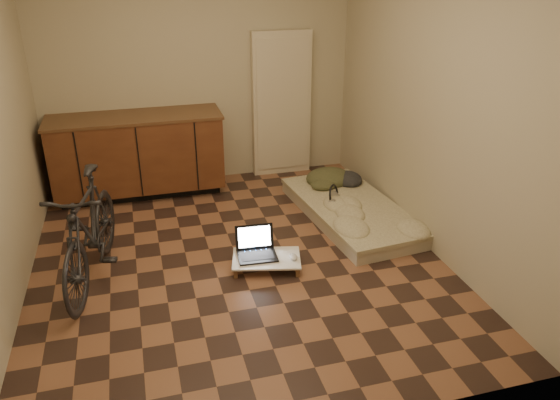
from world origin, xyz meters
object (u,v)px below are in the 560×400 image
object	(u,v)px
bicycle	(89,225)
laptop	(256,249)
futon	(351,210)
lap_desk	(266,259)

from	to	relation	value
bicycle	laptop	distance (m)	1.40
bicycle	laptop	bearing A→B (deg)	6.68
futon	laptop	xyz separation A→B (m)	(-1.15, -0.63, 0.07)
futon	laptop	world-z (taller)	laptop
bicycle	laptop	world-z (taller)	bicycle
lap_desk	bicycle	bearing A→B (deg)	-174.74
futon	lap_desk	distance (m)	1.30
laptop	futon	bearing A→B (deg)	32.50
bicycle	laptop	size ratio (longest dim) A/B	4.40
futon	laptop	size ratio (longest dim) A/B	5.23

